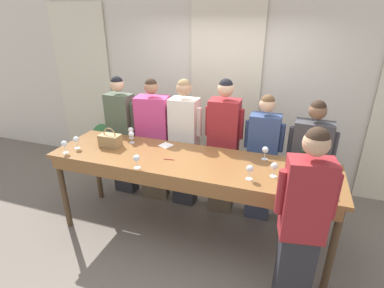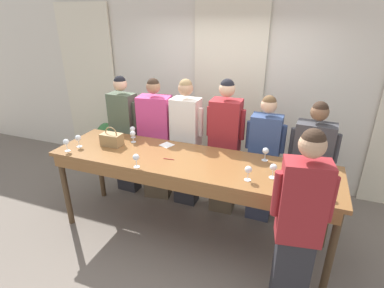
{
  "view_description": "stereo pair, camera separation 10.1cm",
  "coord_description": "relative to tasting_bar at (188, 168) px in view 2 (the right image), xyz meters",
  "views": [
    {
      "loc": [
        0.99,
        -2.79,
        2.48
      ],
      "look_at": [
        0.0,
        0.08,
        1.17
      ],
      "focal_mm": 28.0,
      "sensor_mm": 36.0,
      "label": 1
    },
    {
      "loc": [
        1.08,
        -2.75,
        2.48
      ],
      "look_at": [
        0.0,
        0.08,
        1.17
      ],
      "focal_mm": 28.0,
      "sensor_mm": 36.0,
      "label": 2
    }
  ],
  "objects": [
    {
      "name": "wine_glass_back_right",
      "position": [
        -0.45,
        -0.33,
        0.2
      ],
      "size": [
        0.07,
        0.07,
        0.15
      ],
      "color": "white",
      "rests_on": "tasting_bar"
    },
    {
      "name": "curtain_panel_left",
      "position": [
        -2.54,
        1.63,
        0.42
      ],
      "size": [
        1.06,
        0.03,
        2.69
      ],
      "color": "#EFE5C6",
      "rests_on": "ground_plane"
    },
    {
      "name": "wine_glass_back_mid",
      "position": [
        -0.92,
        0.37,
        0.2
      ],
      "size": [
        0.07,
        0.07,
        0.15
      ],
      "color": "white",
      "rests_on": "tasting_bar"
    },
    {
      "name": "wall_back",
      "position": [
        0.0,
        1.7,
        0.47
      ],
      "size": [
        12.0,
        0.06,
        2.8
      ],
      "color": "silver",
      "rests_on": "ground_plane"
    },
    {
      "name": "curtain_panel_center",
      "position": [
        0.0,
        1.63,
        0.42
      ],
      "size": [
        1.06,
        0.03,
        2.69
      ],
      "color": "#EFE5C6",
      "rests_on": "ground_plane"
    },
    {
      "name": "ground_plane",
      "position": [
        0.0,
        0.03,
        -0.93
      ],
      "size": [
        18.0,
        18.0,
        0.0
      ],
      "primitive_type": "plane",
      "color": "#70665B"
    },
    {
      "name": "wine_glass_front_mid",
      "position": [
        -1.41,
        -0.27,
        0.2
      ],
      "size": [
        0.07,
        0.07,
        0.15
      ],
      "color": "white",
      "rests_on": "tasting_bar"
    },
    {
      "name": "guest_striped_shirt",
      "position": [
        0.23,
        0.69,
        -0.01
      ],
      "size": [
        0.49,
        0.28,
        1.8
      ],
      "color": "brown",
      "rests_on": "ground_plane"
    },
    {
      "name": "guest_beige_cap",
      "position": [
        1.27,
        0.69,
        -0.1
      ],
      "size": [
        0.54,
        0.28,
        1.64
      ],
      "color": "#473833",
      "rests_on": "ground_plane"
    },
    {
      "name": "host_pouring",
      "position": [
        1.19,
        -0.66,
        0.01
      ],
      "size": [
        0.46,
        0.27,
        1.78
      ],
      "color": "#28282D",
      "rests_on": "ground_plane"
    },
    {
      "name": "pen",
      "position": [
        -0.21,
        -0.05,
        0.1
      ],
      "size": [
        0.12,
        0.02,
        0.01
      ],
      "color": "maroon",
      "rests_on": "tasting_bar"
    },
    {
      "name": "napkin",
      "position": [
        -0.4,
        0.3,
        0.1
      ],
      "size": [
        0.18,
        0.18,
        0.0
      ],
      "color": "white",
      "rests_on": "tasting_bar"
    },
    {
      "name": "potted_plant",
      "position": [
        -2.06,
        1.3,
        -0.47
      ],
      "size": [
        0.37,
        0.37,
        0.77
      ],
      "color": "#935B3D",
      "rests_on": "ground_plane"
    },
    {
      "name": "guest_olive_jacket",
      "position": [
        -1.26,
        0.69,
        -0.03
      ],
      "size": [
        0.48,
        0.24,
        1.74
      ],
      "color": "#28282D",
      "rests_on": "ground_plane"
    },
    {
      "name": "wine_glass_center_mid",
      "position": [
        0.78,
        0.3,
        0.2
      ],
      "size": [
        0.07,
        0.07,
        0.15
      ],
      "color": "white",
      "rests_on": "tasting_bar"
    },
    {
      "name": "handbag",
      "position": [
        -1.02,
        0.06,
        0.17
      ],
      "size": [
        0.25,
        0.15,
        0.24
      ],
      "color": "#997A4C",
      "rests_on": "tasting_bar"
    },
    {
      "name": "wine_glass_center_right",
      "position": [
        1.36,
        -0.22,
        0.2
      ],
      "size": [
        0.07,
        0.07,
        0.15
      ],
      "color": "white",
      "rests_on": "tasting_bar"
    },
    {
      "name": "guest_pink_top",
      "position": [
        -0.75,
        0.69,
        -0.05
      ],
      "size": [
        0.54,
        0.33,
        1.75
      ],
      "color": "brown",
      "rests_on": "ground_plane"
    },
    {
      "name": "wine_glass_front_right",
      "position": [
        0.69,
        -0.19,
        0.2
      ],
      "size": [
        0.07,
        0.07,
        0.15
      ],
      "color": "white",
      "rests_on": "tasting_bar"
    },
    {
      "name": "wine_glass_center_left",
      "position": [
        0.91,
        -0.06,
        0.2
      ],
      "size": [
        0.07,
        0.07,
        0.15
      ],
      "color": "white",
      "rests_on": "tasting_bar"
    },
    {
      "name": "wine_glass_front_left",
      "position": [
        -1.37,
        -0.12,
        0.2
      ],
      "size": [
        0.07,
        0.07,
        0.15
      ],
      "color": "white",
      "rests_on": "tasting_bar"
    },
    {
      "name": "tasting_bar",
      "position": [
        0.0,
        0.0,
        0.0
      ],
      "size": [
        3.18,
        0.83,
        1.02
      ],
      "color": "brown",
      "rests_on": "ground_plane"
    },
    {
      "name": "guest_cream_sweater",
      "position": [
        -0.3,
        0.69,
        -0.02
      ],
      "size": [
        0.48,
        0.26,
        1.77
      ],
      "color": "#28282D",
      "rests_on": "ground_plane"
    },
    {
      "name": "guest_navy_coat",
      "position": [
        0.72,
        0.69,
        -0.08
      ],
      "size": [
        0.47,
        0.24,
        1.65
      ],
      "color": "#383D51",
      "rests_on": "ground_plane"
    },
    {
      "name": "wine_glass_back_left",
      "position": [
        -0.83,
        0.24,
        0.2
      ],
      "size": [
        0.07,
        0.07,
        0.15
      ],
      "color": "white",
      "rests_on": "tasting_bar"
    },
    {
      "name": "wine_bottle",
      "position": [
        1.18,
        0.26,
        0.21
      ],
      "size": [
        0.08,
        0.08,
        0.32
      ],
      "color": "black",
      "rests_on": "tasting_bar"
    }
  ]
}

